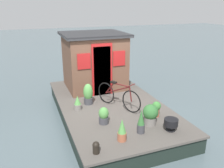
# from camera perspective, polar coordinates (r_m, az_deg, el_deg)

# --- Properties ---
(ground_plane) EXTENTS (60.00, 60.00, 0.00)m
(ground_plane) POSITION_cam_1_polar(r_m,az_deg,el_deg) (7.91, -0.52, -7.87)
(ground_plane) COLOR #4C5B60
(houseboat_deck) EXTENTS (5.58, 3.13, 0.51)m
(houseboat_deck) POSITION_cam_1_polar(r_m,az_deg,el_deg) (7.80, -0.52, -6.19)
(houseboat_deck) COLOR #4C4742
(houseboat_deck) RESTS_ON ground_plane
(houseboat_cabin) EXTENTS (2.04, 2.26, 2.04)m
(houseboat_cabin) POSITION_cam_1_polar(r_m,az_deg,el_deg) (8.89, -4.30, 5.67)
(houseboat_cabin) COLOR brown
(houseboat_cabin) RESTS_ON houseboat_deck
(bicycle) EXTENTS (1.55, 0.82, 0.81)m
(bicycle) POSITION_cam_1_polar(r_m,az_deg,el_deg) (7.22, 1.49, -2.85)
(bicycle) COLOR black
(bicycle) RESTS_ON houseboat_deck
(potted_plant_geranium) EXTENTS (0.25, 0.25, 0.45)m
(potted_plant_geranium) POSITION_cam_1_polar(r_m,az_deg,el_deg) (6.82, 10.62, -5.71)
(potted_plant_geranium) COLOR #935138
(potted_plant_geranium) RESTS_ON houseboat_deck
(potted_plant_fern) EXTENTS (0.27, 0.27, 0.46)m
(potted_plant_fern) POSITION_cam_1_polar(r_m,az_deg,el_deg) (6.34, -2.01, -7.60)
(potted_plant_fern) COLOR #38383D
(potted_plant_fern) RESTS_ON houseboat_deck
(potted_plant_thyme) EXTENTS (0.21, 0.21, 0.55)m
(potted_plant_thyme) POSITION_cam_1_polar(r_m,az_deg,el_deg) (5.59, 2.42, -11.10)
(potted_plant_thyme) COLOR #935138
(potted_plant_thyme) RESTS_ON houseboat_deck
(potted_plant_ivy) EXTENTS (0.41, 0.41, 0.56)m
(potted_plant_ivy) POSITION_cam_1_polar(r_m,az_deg,el_deg) (6.33, 9.22, -7.14)
(potted_plant_ivy) COLOR slate
(potted_plant_ivy) RESTS_ON houseboat_deck
(potted_plant_succulent) EXTENTS (0.19, 0.19, 0.62)m
(potted_plant_succulent) POSITION_cam_1_polar(r_m,az_deg,el_deg) (5.92, 6.99, -9.07)
(potted_plant_succulent) COLOR #38383D
(potted_plant_succulent) RESTS_ON houseboat_deck
(potted_plant_sage) EXTENTS (0.22, 0.22, 0.44)m
(potted_plant_sage) POSITION_cam_1_polar(r_m,az_deg,el_deg) (7.20, -8.26, -4.56)
(potted_plant_sage) COLOR slate
(potted_plant_sage) RESTS_ON houseboat_deck
(potted_plant_lavender) EXTENTS (0.30, 0.30, 0.67)m
(potted_plant_lavender) POSITION_cam_1_polar(r_m,az_deg,el_deg) (7.53, -5.75, -2.48)
(potted_plant_lavender) COLOR #38383D
(potted_plant_lavender) RESTS_ON houseboat_deck
(charcoal_grill) EXTENTS (0.35, 0.35, 0.31)m
(charcoal_grill) POSITION_cam_1_polar(r_m,az_deg,el_deg) (6.20, 14.00, -9.02)
(charcoal_grill) COLOR black
(charcoal_grill) RESTS_ON houseboat_deck
(mooring_bollard) EXTENTS (0.15, 0.15, 0.28)m
(mooring_bollard) POSITION_cam_1_polar(r_m,az_deg,el_deg) (5.23, -3.86, -14.92)
(mooring_bollard) COLOR black
(mooring_bollard) RESTS_ON houseboat_deck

